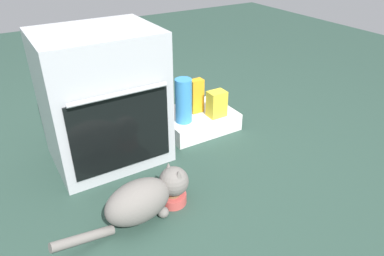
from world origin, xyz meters
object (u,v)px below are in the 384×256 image
at_px(oven, 103,99).
at_px(pantry_cabinet, 197,120).
at_px(cat, 145,198).
at_px(snack_bag, 217,104).
at_px(juice_carton, 196,96).
at_px(water_bottle, 184,101).
at_px(food_bowl, 173,197).

height_order(oven, pantry_cabinet, oven).
distance_m(oven, pantry_cabinet, 0.74).
xyz_separation_m(cat, snack_bag, (0.78, 0.52, 0.09)).
xyz_separation_m(cat, juice_carton, (0.70, 0.65, 0.12)).
bearing_deg(water_bottle, oven, 175.87).
height_order(cat, juice_carton, juice_carton).
distance_m(food_bowl, cat, 0.19).
bearing_deg(oven, water_bottle, -4.13).
bearing_deg(water_bottle, juice_carton, 27.36).
bearing_deg(oven, food_bowl, -77.79).
xyz_separation_m(food_bowl, juice_carton, (0.53, 0.63, 0.21)).
bearing_deg(pantry_cabinet, food_bowl, -130.85).
height_order(food_bowl, juice_carton, juice_carton).
distance_m(cat, juice_carton, 0.96).
bearing_deg(water_bottle, cat, -133.79).
distance_m(oven, cat, 0.67).
relative_size(oven, juice_carton, 3.29).
height_order(snack_bag, juice_carton, juice_carton).
bearing_deg(oven, cat, -93.49).
relative_size(pantry_cabinet, cat, 0.70).
relative_size(pantry_cabinet, water_bottle, 1.67).
relative_size(oven, snack_bag, 4.39).
height_order(food_bowl, water_bottle, water_bottle).
bearing_deg(snack_bag, water_bottle, 168.24).
bearing_deg(oven, snack_bag, -6.54).
xyz_separation_m(oven, snack_bag, (0.74, -0.09, -0.18)).
relative_size(cat, snack_bag, 3.99).
height_order(cat, snack_bag, snack_bag).
xyz_separation_m(food_bowl, snack_bag, (0.62, 0.50, 0.18)).
height_order(oven, juice_carton, oven).
xyz_separation_m(water_bottle, snack_bag, (0.23, -0.05, -0.06)).
xyz_separation_m(snack_bag, juice_carton, (-0.08, 0.12, 0.03)).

